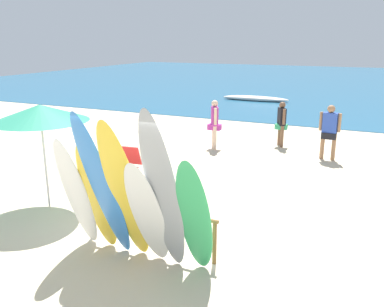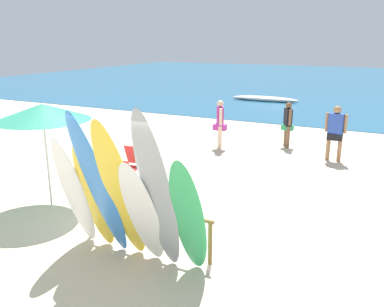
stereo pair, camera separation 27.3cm
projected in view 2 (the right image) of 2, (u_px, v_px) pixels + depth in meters
name	position (u px, v px, depth m)	size (l,w,h in m)	color
ground	(307.00, 116.00, 19.21)	(60.00, 60.00, 0.00)	beige
ocean_water	(349.00, 82.00, 34.29)	(60.00, 40.00, 0.02)	#235B7F
surfboard_rack	(146.00, 217.00, 6.97)	(2.50, 0.07, 0.77)	brown
surfboard_white_0	(74.00, 193.00, 6.81)	(0.46, 0.08, 2.18)	white
surfboard_yellow_1	(94.00, 196.00, 6.68)	(0.49, 0.06, 2.14)	yellow
surfboard_blue_2	(99.00, 188.00, 6.30)	(0.48, 0.06, 2.76)	#337AD1
surfboard_yellow_3	(121.00, 194.00, 6.16)	(0.52, 0.07, 2.71)	yellow
surfboard_white_4	(142.00, 214.00, 6.20)	(0.56, 0.06, 2.03)	white
surfboard_grey_5	(158.00, 196.00, 5.84)	(0.49, 0.06, 2.85)	#999EA3
surfboard_green_6	(189.00, 219.00, 5.89)	(0.49, 0.06, 2.15)	#38B266
beachgoer_near_rack	(336.00, 130.00, 11.97)	(0.62, 0.26, 1.65)	#9E704C
beachgoer_by_water	(220.00, 121.00, 13.36)	(0.42, 0.55, 1.60)	beige
beachgoer_strolling	(288.00, 121.00, 13.54)	(0.39, 0.51, 1.51)	brown
beach_chair_red	(118.00, 177.00, 9.47)	(0.56, 0.73, 0.82)	#B7B7BC
beach_chair_blue	(132.00, 161.00, 10.65)	(0.57, 0.72, 0.83)	#B7B7BC
beach_umbrella	(43.00, 112.00, 8.42)	(1.96, 1.96, 2.23)	silver
distant_boat	(265.00, 99.00, 23.78)	(3.94, 0.79, 0.31)	silver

